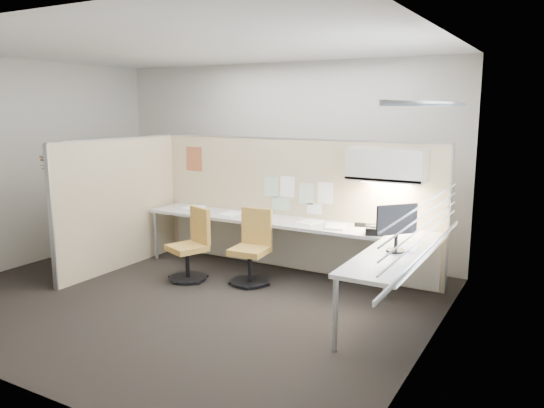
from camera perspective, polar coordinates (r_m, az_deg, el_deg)
The scene contains 26 objects.
floor at distance 6.34m, azimuth -9.20°, elevation -9.81°, with size 5.50×4.50×0.01m, color black.
ceiling at distance 5.99m, azimuth -10.02°, elevation 16.32°, with size 5.50×4.50×0.01m, color white.
wall_back at distance 7.87m, azimuth 0.78°, elevation 4.79°, with size 5.50×0.02×2.80m, color beige.
wall_left at distance 8.02m, azimuth -25.11°, elevation 3.91°, with size 0.02×4.50×2.80m, color beige.
wall_right at distance 4.79m, azimuth 16.93°, elevation 0.65°, with size 0.02×4.50×2.80m, color beige.
window_pane at distance 4.78m, azimuth 16.73°, elevation 2.45°, with size 0.01×2.80×1.30m, color #939FAB.
partition_back at distance 7.12m, azimuth 2.14°, elevation -0.09°, with size 4.10×0.06×1.75m, color #CEB48F.
partition_left at distance 7.45m, azimuth -16.05°, elevation -0.02°, with size 0.06×2.20×1.75m, color #CEB48F.
desk at distance 6.59m, azimuth 3.17°, elevation -3.38°, with size 4.00×2.07×0.73m.
overhead_bin at distance 6.33m, azimuth 12.25°, elevation 4.16°, with size 0.90×0.36×0.38m, color beige.
task_light_strip at distance 6.35m, azimuth 12.17°, elevation 2.28°, with size 0.60×0.06×0.02m, color #FFEABF.
pinned_papers at distance 7.03m, azimuth 2.60°, elevation 1.07°, with size 1.01×0.00×0.47m.
poster at distance 7.87m, azimuth -8.39°, elevation 4.82°, with size 0.28×0.00×0.35m, color orange.
chair_left at distance 6.82m, azimuth -8.65°, elevation -4.60°, with size 0.55×0.56×0.90m.
chair_right at distance 6.61m, azimuth -2.16°, elevation -4.90°, with size 0.48×0.49×0.91m.
monitor at distance 5.45m, azimuth 13.26°, elevation -2.20°, with size 0.32×0.37×0.48m.
phone at distance 6.19m, azimuth 10.89°, elevation -2.76°, with size 0.26×0.25×0.12m.
stapler at distance 6.56m, azimuth 9.48°, elevation -2.22°, with size 0.14×0.04×0.05m, color black.
tape_dispenser at distance 6.33m, azimuth 11.61°, elevation -2.70°, with size 0.10×0.06×0.06m, color black.
coat_hook at distance 6.82m, azimuth -22.36°, elevation 3.37°, with size 0.18×0.41×1.26m.
paper_stack_0 at distance 7.66m, azimuth -8.46°, elevation -0.42°, with size 0.23×0.30×0.03m, color white.
paper_stack_1 at distance 7.21m, azimuth -4.40°, elevation -1.07°, with size 0.23×0.30×0.02m, color white.
paper_stack_2 at distance 6.92m, azimuth -1.74°, elevation -1.42°, with size 0.23×0.30×0.05m, color white.
paper_stack_3 at distance 6.73m, azimuth 4.04°, elevation -1.95°, with size 0.23×0.30×0.01m, color white.
paper_stack_4 at distance 6.47m, azimuth 6.79°, elevation -2.44°, with size 0.23×0.30×0.02m, color white.
paper_stack_5 at distance 5.66m, azimuth 14.20°, elevation -4.61°, with size 0.23×0.30×0.02m, color white.
Camera 1 is at (3.76, -4.62, 2.18)m, focal length 35.00 mm.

